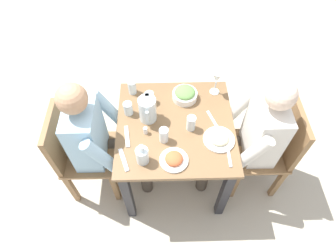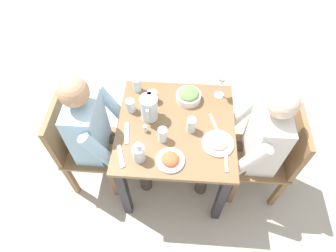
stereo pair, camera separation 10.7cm
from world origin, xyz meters
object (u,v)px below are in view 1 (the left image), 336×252
(diner_near, at_px, (101,139))
(water_glass_near_right, at_px, (191,123))
(water_pitcher, at_px, (148,109))
(water_glass_center, at_px, (128,108))
(water_glass_far_left, at_px, (132,87))
(diner_far, at_px, (249,136))
(salt_shaker, at_px, (145,130))
(plate_beans, at_px, (219,139))
(salad_bowl, at_px, (185,94))
(dining_table, at_px, (175,136))
(water_glass_near_left, at_px, (150,97))
(water_glass_far_right, at_px, (164,135))
(wine_glass, at_px, (217,78))
(chair_near, at_px, (77,151))
(oil_carafe, at_px, (142,156))
(chair_far, at_px, (272,147))
(plate_rice_curry, at_px, (174,159))

(diner_near, height_order, water_glass_near_right, diner_near)
(diner_near, xyz_separation_m, water_pitcher, (-0.11, 0.33, 0.19))
(water_glass_center, distance_m, water_glass_near_right, 0.45)
(water_glass_far_left, bearing_deg, diner_far, 66.69)
(diner_near, relative_size, water_pitcher, 6.10)
(diner_near, xyz_separation_m, water_glass_near_right, (-0.02, 0.62, 0.15))
(water_pitcher, relative_size, salt_shaker, 3.52)
(plate_beans, xyz_separation_m, water_glass_center, (-0.24, -0.61, 0.03))
(water_pitcher, distance_m, salad_bowl, 0.32)
(dining_table, relative_size, water_glass_far_left, 7.44)
(diner_far, bearing_deg, salad_bowl, -123.11)
(water_glass_center, xyz_separation_m, salt_shaker, (0.17, 0.12, -0.02))
(dining_table, bearing_deg, diner_near, -84.99)
(water_glass_near_left, distance_m, water_glass_far_right, 0.35)
(water_glass_far_left, bearing_deg, plate_beans, 53.06)
(water_glass_near_right, height_order, wine_glass, wine_glass)
(chair_near, height_order, salad_bowl, chair_near)
(diner_far, distance_m, salt_shaker, 0.73)
(water_glass_far_left, bearing_deg, water_glass_center, -5.40)
(water_pitcher, distance_m, wine_glass, 0.55)
(diner_far, height_order, water_glass_near_left, diner_far)
(salad_bowl, height_order, water_glass_near_right, water_glass_near_right)
(water_glass_center, bearing_deg, oil_carafe, 15.86)
(salad_bowl, relative_size, water_glass_far_right, 1.61)
(water_glass_far_right, bearing_deg, salad_bowl, 156.46)
(chair_near, relative_size, water_pitcher, 4.55)
(chair_near, relative_size, salt_shaker, 16.01)
(diner_far, bearing_deg, plate_beans, -70.19)
(water_glass_near_right, bearing_deg, water_glass_center, -108.39)
(plate_beans, height_order, oil_carafe, oil_carafe)
(dining_table, relative_size, water_glass_far_right, 7.20)
(water_pitcher, xyz_separation_m, salad_bowl, (-0.18, 0.26, -0.05))
(water_glass_far_right, bearing_deg, water_glass_near_right, 116.32)
(water_glass_far_right, bearing_deg, water_glass_far_left, -152.38)
(chair_far, xyz_separation_m, diner_far, (-0.00, -0.20, 0.15))
(chair_near, height_order, water_pitcher, water_pitcher)
(water_glass_center, relative_size, wine_glass, 0.51)
(diner_near, distance_m, water_pitcher, 0.40)
(plate_beans, distance_m, water_glass_far_left, 0.74)
(water_glass_far_left, height_order, water_glass_near_right, water_glass_near_right)
(oil_carafe, bearing_deg, water_pitcher, 175.04)
(diner_near, relative_size, water_glass_near_right, 10.14)
(dining_table, relative_size, salt_shaker, 14.93)
(chair_near, xyz_separation_m, water_pitcher, (-0.11, 0.54, 0.33))
(salad_bowl, height_order, plate_rice_curry, salad_bowl)
(plate_beans, height_order, water_glass_center, water_glass_center)
(dining_table, distance_m, wine_glass, 0.51)
(diner_near, bearing_deg, wine_glass, 112.74)
(diner_far, bearing_deg, chair_near, -89.98)
(chair_near, bearing_deg, water_glass_center, 111.68)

